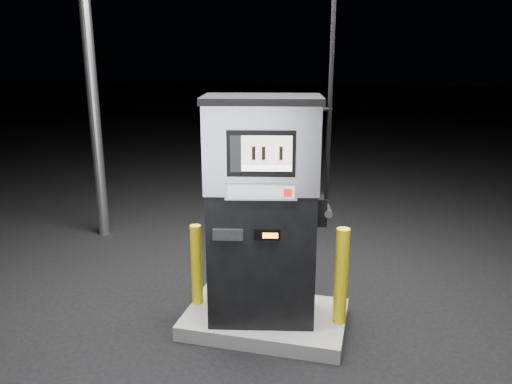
# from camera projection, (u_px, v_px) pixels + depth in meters

# --- Properties ---
(ground) EXTENTS (80.00, 80.00, 0.00)m
(ground) POSITION_uv_depth(u_px,v_px,m) (265.00, 325.00, 5.10)
(ground) COLOR black
(ground) RESTS_ON ground
(pump_island) EXTENTS (1.60, 1.00, 0.15)m
(pump_island) POSITION_uv_depth(u_px,v_px,m) (265.00, 319.00, 5.08)
(pump_island) COLOR #63635F
(pump_island) RESTS_ON ground
(fuel_dispenser) EXTENTS (1.25, 0.85, 4.51)m
(fuel_dispenser) POSITION_uv_depth(u_px,v_px,m) (262.00, 209.00, 4.70)
(fuel_dispenser) COLOR black
(fuel_dispenser) RESTS_ON pump_island
(bollard_left) EXTENTS (0.12, 0.12, 0.86)m
(bollard_left) POSITION_uv_depth(u_px,v_px,m) (197.00, 265.00, 5.15)
(bollard_left) COLOR yellow
(bollard_left) RESTS_ON pump_island
(bollard_right) EXTENTS (0.17, 0.17, 0.97)m
(bollard_right) POSITION_uv_depth(u_px,v_px,m) (341.00, 276.00, 4.76)
(bollard_right) COLOR yellow
(bollard_right) RESTS_ON pump_island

